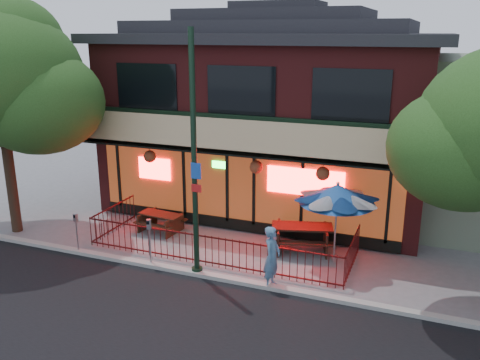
% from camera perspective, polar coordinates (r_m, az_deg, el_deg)
% --- Properties ---
extents(ground, '(80.00, 80.00, 0.00)m').
position_cam_1_polar(ground, '(15.62, -4.18, -9.82)').
color(ground, gray).
rests_on(ground, ground).
extents(curb, '(80.00, 0.25, 0.12)m').
position_cam_1_polar(curb, '(15.19, -5.00, -10.38)').
color(curb, '#999993').
rests_on(curb, ground).
extents(restaurant_building, '(12.96, 9.49, 8.05)m').
position_cam_1_polar(restaurant_building, '(20.84, 4.07, 8.73)').
color(restaurant_building, maroon).
rests_on(restaurant_building, ground).
extents(patio_fence, '(8.44, 2.62, 1.00)m').
position_cam_1_polar(patio_fence, '(15.77, -3.44, -7.02)').
color(patio_fence, '#400D0E').
rests_on(patio_fence, ground).
extents(street_light, '(0.43, 0.32, 7.00)m').
position_cam_1_polar(street_light, '(14.16, -5.13, 1.02)').
color(street_light, black).
rests_on(street_light, ground).
extents(picnic_table_left, '(1.66, 1.35, 0.66)m').
position_cam_1_polar(picnic_table_left, '(18.35, -8.90, -4.41)').
color(picnic_table_left, '#392214').
rests_on(picnic_table_left, ground).
extents(picnic_table_right, '(2.29, 1.97, 0.84)m').
position_cam_1_polar(picnic_table_right, '(16.71, 6.97, -6.03)').
color(picnic_table_right, black).
rests_on(picnic_table_right, ground).
extents(patio_umbrella, '(2.27, 2.27, 2.60)m').
position_cam_1_polar(patio_umbrella, '(15.41, 10.88, -1.55)').
color(patio_umbrella, gray).
rests_on(patio_umbrella, ground).
extents(pedestrian, '(0.47, 0.68, 1.79)m').
position_cam_1_polar(pedestrian, '(14.17, 3.61, -8.64)').
color(pedestrian, teal).
rests_on(pedestrian, ground).
extents(parking_meter_near, '(0.16, 0.15, 1.49)m').
position_cam_1_polar(parking_meter_near, '(15.58, -10.14, -6.04)').
color(parking_meter_near, gray).
rests_on(parking_meter_near, ground).
extents(parking_meter_far, '(0.13, 0.11, 1.35)m').
position_cam_1_polar(parking_meter_far, '(17.01, -17.90, -5.01)').
color(parking_meter_far, gray).
rests_on(parking_meter_far, ground).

